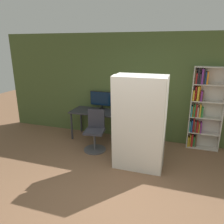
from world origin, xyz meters
TOP-DOWN VIEW (x-y plane):
  - ground_plane at (0.00, 0.00)m, footprint 16.00×16.00m
  - wall_back at (0.00, 2.72)m, footprint 8.00×0.06m
  - desk at (-1.11, 2.35)m, footprint 1.46×0.68m
  - monitor at (-1.12, 2.59)m, footprint 0.65×0.16m
  - office_chair at (-0.96, 1.71)m, footprint 0.52×0.52m
  - bookshelf at (1.38, 2.60)m, footprint 0.71×0.25m
  - mattress_near at (0.17, 1.09)m, footprint 0.98×0.33m
  - mattress_far at (0.17, 1.39)m, footprint 0.98×0.26m

SIDE VIEW (x-z plane):
  - ground_plane at x=0.00m, z-range 0.00..0.00m
  - office_chair at x=-0.96m, z-range -0.08..0.87m
  - desk at x=-1.11m, z-range 0.29..1.04m
  - mattress_far at x=0.17m, z-range 0.00..1.88m
  - mattress_near at x=0.17m, z-range 0.00..1.89m
  - bookshelf at x=1.38m, z-range 0.01..1.96m
  - monitor at x=-1.12m, z-range 0.78..1.26m
  - wall_back at x=0.00m, z-range 0.00..2.70m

